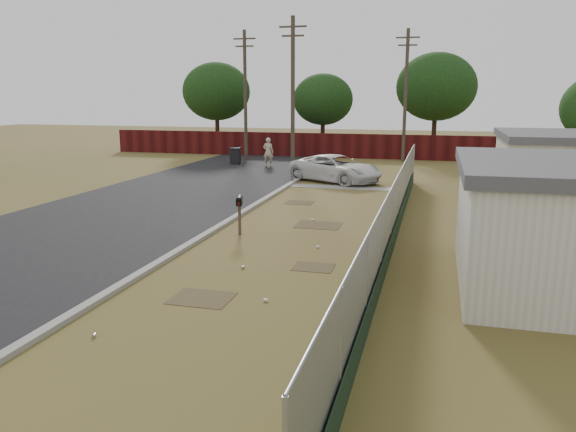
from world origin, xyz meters
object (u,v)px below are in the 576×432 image
(fire_hydrant, at_px, (331,347))
(trash_bin, at_px, (235,156))
(mailbox, at_px, (239,204))
(pedestrian, at_px, (268,152))
(pickup_truck, at_px, (336,168))

(fire_hydrant, relative_size, trash_bin, 0.70)
(mailbox, distance_m, pedestrian, 18.47)
(trash_bin, bearing_deg, pedestrian, -11.40)
(fire_hydrant, height_order, trash_bin, trash_bin)
(pickup_truck, xyz_separation_m, pedestrian, (-5.48, 5.53, 0.21))
(pickup_truck, bearing_deg, pedestrian, 73.17)
(mailbox, distance_m, trash_bin, 19.69)
(mailbox, height_order, pedestrian, pedestrian)
(mailbox, xyz_separation_m, trash_bin, (-6.89, 18.44, -0.47))
(fire_hydrant, distance_m, trash_bin, 29.27)
(fire_hydrant, xyz_separation_m, trash_bin, (-11.57, 26.88, 0.21))
(fire_hydrant, bearing_deg, mailbox, 118.99)
(mailbox, bearing_deg, pedestrian, 103.82)
(fire_hydrant, distance_m, pedestrian, 27.91)
(pickup_truck, bearing_deg, mailbox, -156.45)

